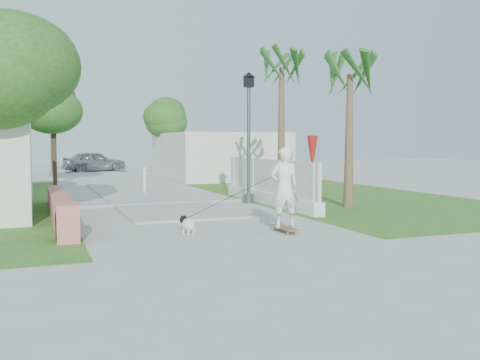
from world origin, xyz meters
name	(u,v)px	position (x,y,z in m)	size (l,w,h in m)	color
ground	(221,234)	(0.00, 0.00, 0.00)	(90.00, 90.00, 0.00)	#B7B7B2
path_strip	(108,178)	(0.00, 20.00, 0.03)	(3.20, 36.00, 0.06)	#B7B7B2
curb	(162,203)	(0.00, 6.00, 0.05)	(6.50, 0.25, 0.10)	#999993
grass_right	(318,192)	(7.00, 8.00, 0.01)	(8.00, 20.00, 0.01)	#2B6820
pink_wall	(60,208)	(-3.30, 3.55, 0.31)	(0.45, 8.20, 0.80)	#DD7671
lattice_fence	(268,188)	(3.40, 5.00, 0.54)	(0.35, 7.00, 1.50)	white
building_right	(218,156)	(6.00, 18.00, 1.30)	(6.00, 8.00, 2.60)	silver
street_lamp	(249,132)	(2.90, 5.50, 2.43)	(0.44, 0.44, 4.44)	#59595E
bollard	(145,179)	(0.20, 10.00, 0.58)	(0.14, 0.14, 1.09)	white
patio_umbrella	(312,154)	(4.80, 4.50, 1.69)	(0.36, 0.36, 2.30)	#59595E
tree_left_near	(7,70)	(-4.48, 2.98, 3.82)	(3.60, 3.60, 5.28)	#4C3826
tree_path_left	(54,106)	(-2.98, 15.98, 3.82)	(3.40, 3.40, 5.23)	#4C3826
tree_path_right	(162,118)	(3.22, 19.98, 3.49)	(3.00, 3.00, 4.79)	#4C3826
tree_path_far	(52,116)	(-2.78, 25.98, 3.82)	(3.20, 3.20, 5.17)	#4C3826
palm_far	(282,76)	(4.60, 6.50, 4.48)	(1.80, 1.80, 5.30)	brown
palm_near	(350,82)	(5.40, 3.20, 3.95)	(1.80, 1.80, 4.70)	brown
skateboarder	(246,195)	(0.59, -0.07, 0.87)	(2.49, 1.24, 1.97)	brown
dog	(188,224)	(-0.72, 0.22, 0.23)	(0.38, 0.60, 0.42)	white
parked_car	(95,162)	(0.04, 27.46, 0.73)	(1.73, 4.31, 1.47)	#A9ABB1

